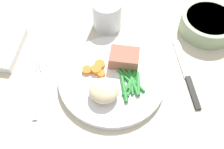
% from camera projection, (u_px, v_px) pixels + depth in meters
% --- Properties ---
extents(dining_table, '(1.20, 0.90, 0.02)m').
position_uv_depth(dining_table, '(113.00, 71.00, 0.64)').
color(dining_table, beige).
rests_on(dining_table, ground).
extents(dinner_plate, '(0.25, 0.25, 0.02)m').
position_uv_depth(dinner_plate, '(112.00, 79.00, 0.61)').
color(dinner_plate, white).
rests_on(dinner_plate, dining_table).
extents(meat_portion, '(0.08, 0.07, 0.03)m').
position_uv_depth(meat_portion, '(124.00, 58.00, 0.61)').
color(meat_portion, '#A86B56').
rests_on(meat_portion, dinner_plate).
extents(mashed_potatoes, '(0.07, 0.06, 0.04)m').
position_uv_depth(mashed_potatoes, '(104.00, 91.00, 0.56)').
color(mashed_potatoes, beige).
rests_on(mashed_potatoes, dinner_plate).
extents(carrot_slices, '(0.05, 0.05, 0.01)m').
position_uv_depth(carrot_slices, '(96.00, 69.00, 0.61)').
color(carrot_slices, orange).
rests_on(carrot_slices, dinner_plate).
extents(green_beans, '(0.06, 0.09, 0.01)m').
position_uv_depth(green_beans, '(131.00, 83.00, 0.59)').
color(green_beans, '#2D8C38').
rests_on(green_beans, dinner_plate).
extents(fork, '(0.01, 0.17, 0.00)m').
position_uv_depth(fork, '(37.00, 88.00, 0.60)').
color(fork, silver).
rests_on(fork, dining_table).
extents(knife, '(0.02, 0.21, 0.01)m').
position_uv_depth(knife, '(187.00, 74.00, 0.62)').
color(knife, black).
rests_on(knife, dining_table).
extents(water_glass, '(0.08, 0.08, 0.08)m').
position_uv_depth(water_glass, '(109.00, 16.00, 0.69)').
color(water_glass, silver).
rests_on(water_glass, dining_table).
extents(salad_bowl, '(0.15, 0.15, 0.05)m').
position_uv_depth(salad_bowl, '(208.00, 23.00, 0.68)').
color(salad_bowl, '#99B28C').
rests_on(salad_bowl, dining_table).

